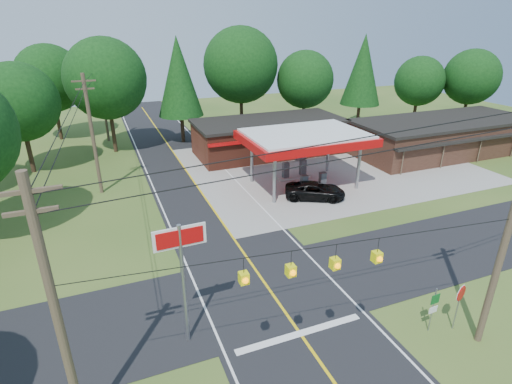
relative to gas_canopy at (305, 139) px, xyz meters
name	(u,v)px	position (x,y,z in m)	size (l,w,h in m)	color
ground	(270,290)	(-9.00, -13.00, -4.27)	(120.00, 120.00, 0.00)	#37561E
main_highway	(270,290)	(-9.00, -13.00, -4.26)	(8.00, 120.00, 0.02)	black
cross_road	(270,290)	(-9.00, -13.00, -4.25)	(70.00, 7.00, 0.02)	black
lane_center_yellow	(270,290)	(-9.00, -13.00, -4.24)	(0.15, 110.00, 0.00)	yellow
gas_canopy	(305,139)	(0.00, 0.00, 0.00)	(10.60, 7.40, 4.88)	gray
convenience_store	(269,136)	(1.00, 9.98, -2.35)	(16.40, 7.55, 3.80)	maroon
strip_building	(442,136)	(19.00, 2.98, -2.35)	(20.40, 8.75, 3.80)	#371F16
utility_pole_near_right	(509,226)	(-1.50, -20.00, 1.69)	(1.80, 0.30, 11.50)	#473828
utility_pole_near_left	(57,316)	(-18.50, -18.00, 0.93)	(1.80, 0.30, 10.00)	#473828
utility_pole_far_left	(92,134)	(-17.00, 5.00, 0.93)	(1.80, 0.30, 10.00)	#473828
utility_pole_north	(103,102)	(-15.50, 22.00, 0.48)	(0.30, 0.30, 9.50)	#473828
overhead_beacons	(314,250)	(-10.00, -19.00, 1.95)	(17.04, 2.04, 1.03)	black
treeline_backdrop	(182,89)	(-8.18, 11.01, 3.22)	(70.27, 51.59, 13.30)	#332316
suv_car	(315,191)	(-0.50, -3.00, -3.58)	(4.97, 4.97, 1.38)	black
sedan_car	(293,150)	(3.00, 8.00, -3.64)	(3.70, 3.70, 1.26)	silver
big_stop_sign	(182,259)	(-14.00, -15.01, 0.13)	(2.24, 0.20, 6.03)	gray
octagonal_stop_sign	(460,297)	(-2.00, -19.01, -2.40)	(0.83, 0.31, 2.50)	gray
route_sign_post	(434,306)	(-3.20, -18.70, -2.81)	(0.50, 0.10, 2.43)	gray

